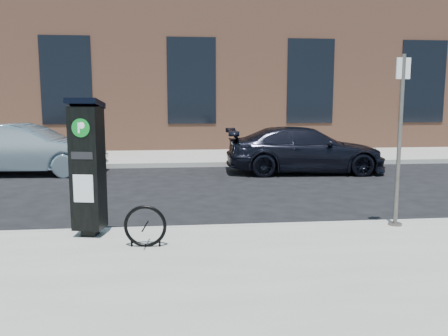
{
  "coord_description": "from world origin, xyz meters",
  "views": [
    {
      "loc": [
        -0.79,
        -7.77,
        2.28
      ],
      "look_at": [
        0.1,
        0.5,
        1.06
      ],
      "focal_mm": 38.0,
      "sensor_mm": 36.0,
      "label": 1
    }
  ],
  "objects": [
    {
      "name": "curb_near",
      "position": [
        0.0,
        -0.02,
        0.07
      ],
      "size": [
        60.0,
        0.12,
        0.16
      ],
      "primitive_type": "cube",
      "color": "#9E9B93",
      "rests_on": "ground"
    },
    {
      "name": "bike_rack",
      "position": [
        -1.21,
        -1.05,
        0.45
      ],
      "size": [
        0.62,
        0.11,
        0.62
      ],
      "rotation": [
        0.0,
        0.0,
        -0.1
      ],
      "color": "black",
      "rests_on": "sidewalk_near"
    },
    {
      "name": "ground",
      "position": [
        0.0,
        0.0,
        0.0
      ],
      "size": [
        120.0,
        120.0,
        0.0
      ],
      "primitive_type": "plane",
      "color": "black",
      "rests_on": "ground"
    },
    {
      "name": "curb_far",
      "position": [
        0.0,
        8.02,
        0.07
      ],
      "size": [
        60.0,
        0.12,
        0.16
      ],
      "primitive_type": "cube",
      "color": "#9E9B93",
      "rests_on": "ground"
    },
    {
      "name": "sign_pole",
      "position": [
        2.94,
        -0.3,
        1.56
      ],
      "size": [
        0.25,
        0.23,
        2.84
      ],
      "rotation": [
        0.0,
        0.0,
        0.13
      ],
      "color": "#4A4641",
      "rests_on": "sidewalk_near"
    },
    {
      "name": "building",
      "position": [
        -0.0,
        17.0,
        4.15
      ],
      "size": [
        28.0,
        10.05,
        8.25
      ],
      "color": "#915B42",
      "rests_on": "ground"
    },
    {
      "name": "car_silver",
      "position": [
        -5.23,
        6.99,
        0.77
      ],
      "size": [
        4.73,
        1.86,
        1.53
      ],
      "primitive_type": "imported",
      "rotation": [
        0.0,
        0.0,
        1.52
      ],
      "color": "#7C929E",
      "rests_on": "ground"
    },
    {
      "name": "parking_kiosk",
      "position": [
        -2.11,
        -0.35,
        1.25
      ],
      "size": [
        0.57,
        0.53,
        2.14
      ],
      "rotation": [
        0.0,
        0.0,
        -0.22
      ],
      "color": "black",
      "rests_on": "sidewalk_near"
    },
    {
      "name": "car_dark",
      "position": [
        3.26,
        6.44,
        0.71
      ],
      "size": [
        4.98,
        2.27,
        1.41
      ],
      "primitive_type": "imported",
      "rotation": [
        0.0,
        0.0,
        1.51
      ],
      "color": "black",
      "rests_on": "ground"
    },
    {
      "name": "sidewalk_far",
      "position": [
        0.0,
        14.0,
        0.07
      ],
      "size": [
        60.0,
        12.0,
        0.15
      ],
      "primitive_type": "cube",
      "color": "gray",
      "rests_on": "ground"
    }
  ]
}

